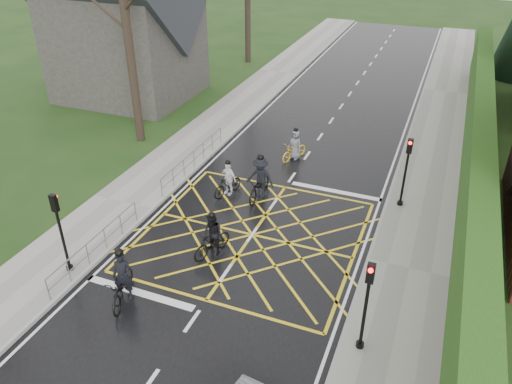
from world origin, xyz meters
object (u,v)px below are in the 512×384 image
Objects in this scene: cyclist_mid at (260,182)px; cyclist_lead at (295,148)px; cyclist_rear at (123,284)px; cyclist_front at (228,182)px; cyclist_back at (212,239)px.

cyclist_lead is (0.26, 4.11, -0.17)m from cyclist_mid.
cyclist_rear is 1.02× the size of cyclist_mid.
cyclist_lead is at bearing 89.15° from cyclist_front.
cyclist_mid is at bearing -71.16° from cyclist_lead.
cyclist_lead is at bearing 107.61° from cyclist_back.
cyclist_rear is at bearing -77.20° from cyclist_lead.
cyclist_front is (-1.27, 4.15, -0.07)m from cyclist_back.
cyclist_back is at bearing -53.16° from cyclist_front.
cyclist_front is (0.36, 7.42, -0.04)m from cyclist_rear.
cyclist_rear is 3.65m from cyclist_back.
cyclist_rear reaches higher than cyclist_lead.
cyclist_front is at bearing 127.28° from cyclist_back.
cyclist_mid is (0.13, 4.46, 0.07)m from cyclist_back.
cyclist_rear is 12.01m from cyclist_lead.
cyclist_back reaches higher than cyclist_lead.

